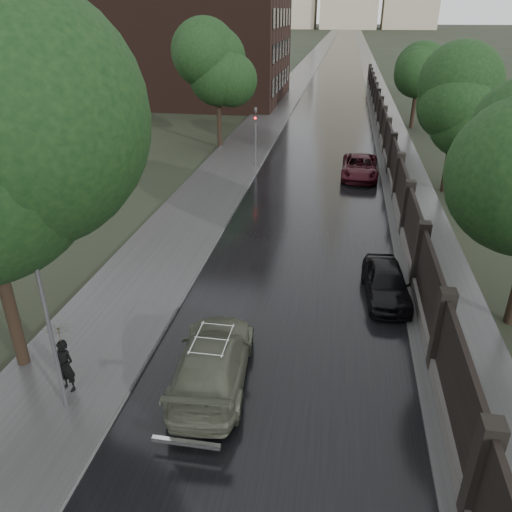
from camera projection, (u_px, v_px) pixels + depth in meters
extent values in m
plane|color=black|center=(255.00, 486.00, 11.29)|extent=(800.00, 800.00, 0.00)
cube|color=black|center=(345.00, 39.00, 179.08)|extent=(8.00, 420.00, 0.02)
cube|color=#2D2D2D|center=(329.00, 39.00, 179.96)|extent=(4.00, 420.00, 0.16)
cube|color=#2D2D2D|center=(361.00, 39.00, 178.23)|extent=(3.00, 420.00, 0.08)
cube|color=#383533|center=(384.00, 145.00, 38.74)|extent=(0.40, 75.00, 0.50)
cube|color=black|center=(386.00, 129.00, 38.19)|extent=(0.15, 75.00, 2.00)
cube|color=black|center=(369.00, 74.00, 71.81)|extent=(0.45, 0.45, 2.70)
cylinder|color=black|center=(219.00, 109.00, 37.70)|extent=(0.36, 0.36, 5.85)
sphere|color=black|center=(218.00, 76.00, 36.66)|extent=(4.25, 4.25, 4.25)
cylinder|color=black|center=(451.00, 145.00, 28.36)|extent=(0.36, 0.36, 5.53)
sphere|color=black|center=(458.00, 105.00, 27.38)|extent=(4.08, 4.08, 4.08)
cylinder|color=black|center=(415.00, 96.00, 44.25)|extent=(0.36, 0.36, 5.53)
sphere|color=black|center=(419.00, 70.00, 43.27)|extent=(4.08, 4.08, 4.08)
cylinder|color=#59595E|center=(51.00, 333.00, 12.33)|extent=(0.10, 0.10, 5.00)
cube|color=#59595E|center=(30.00, 240.00, 11.20)|extent=(0.25, 0.12, 0.12)
cylinder|color=#59595E|center=(256.00, 146.00, 33.36)|extent=(0.12, 0.12, 3.00)
imported|color=#59595E|center=(256.00, 115.00, 32.47)|extent=(0.16, 0.20, 1.00)
sphere|color=#FF0C0C|center=(255.00, 118.00, 32.40)|extent=(0.14, 0.14, 0.14)
cube|color=black|center=(176.00, 6.00, 55.51)|extent=(24.00, 18.00, 20.00)
imported|color=#4A4D3D|center=(213.00, 361.00, 14.18)|extent=(2.40, 5.09, 1.44)
imported|color=black|center=(386.00, 282.00, 18.40)|extent=(1.86, 3.94, 1.30)
imported|color=black|center=(360.00, 167.00, 31.77)|extent=(2.34, 4.91, 1.35)
imported|color=black|center=(65.00, 366.00, 13.61)|extent=(0.65, 0.51, 1.59)
imported|color=black|center=(57.00, 327.00, 13.04)|extent=(1.12, 1.14, 0.85)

